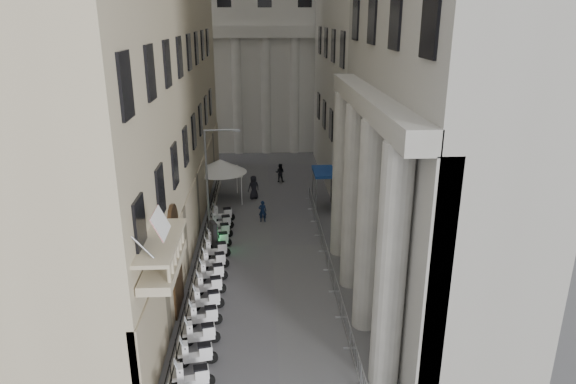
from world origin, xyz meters
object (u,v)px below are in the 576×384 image
at_px(street_lamp, 211,174).
at_px(pedestrian_a, 263,211).
at_px(security_tent, 223,167).
at_px(info_kiosk, 214,236).
at_px(pedestrian_b, 280,173).

height_order(street_lamp, pedestrian_a, street_lamp).
bearing_deg(security_tent, street_lamp, -92.99).
xyz_separation_m(info_kiosk, pedestrian_b, (4.69, 14.02, -0.13)).
relative_size(street_lamp, info_kiosk, 3.80).
height_order(street_lamp, info_kiosk, street_lamp).
bearing_deg(security_tent, pedestrian_a, -56.05).
height_order(security_tent, pedestrian_b, security_tent).
xyz_separation_m(street_lamp, info_kiosk, (0.30, -2.61, -3.32)).
bearing_deg(info_kiosk, street_lamp, 75.63).
bearing_deg(pedestrian_b, pedestrian_a, 94.44).
bearing_deg(pedestrian_a, info_kiosk, 54.26).
height_order(info_kiosk, pedestrian_b, info_kiosk).
relative_size(info_kiosk, pedestrian_a, 1.20).
bearing_deg(street_lamp, info_kiosk, -84.99).
distance_m(street_lamp, pedestrian_a, 5.27).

